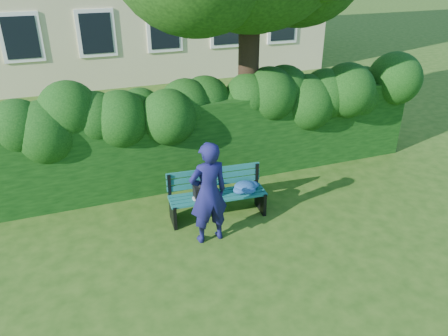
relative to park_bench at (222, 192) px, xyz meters
name	(u,v)px	position (x,y,z in m)	size (l,w,h in m)	color
ground	(236,229)	(0.07, -0.54, -0.50)	(80.00, 80.00, 0.00)	#244911
hedge	(198,139)	(0.07, 1.66, 0.40)	(10.00, 1.00, 1.80)	black
park_bench	(222,192)	(0.00, 0.00, 0.00)	(1.84, 0.69, 0.89)	#0F4F4C
man_reading	(208,193)	(-0.48, -0.67, 0.42)	(0.67, 0.44, 1.83)	#16164E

